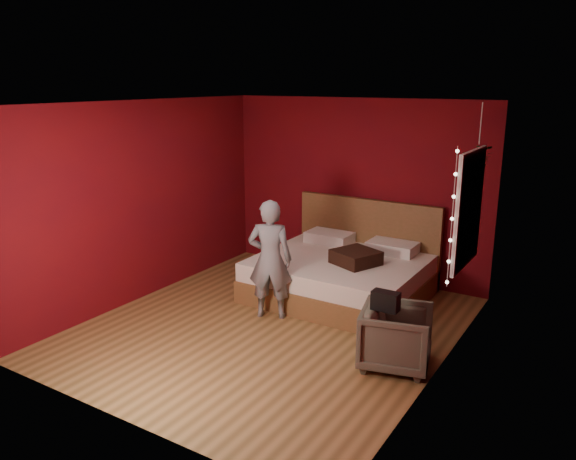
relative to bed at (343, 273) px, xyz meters
name	(u,v)px	position (x,y,z in m)	size (l,w,h in m)	color
floor	(271,327)	(-0.26, -1.38, -0.31)	(4.50, 4.50, 0.00)	olive
room_walls	(270,188)	(-0.26, -1.38, 1.37)	(4.04, 4.54, 2.62)	#600A0D
window	(468,209)	(1.70, -0.48, 1.19)	(0.05, 0.97, 1.27)	white
fairy_lights	(452,219)	(1.68, -1.01, 1.19)	(0.04, 0.04, 1.45)	silver
bed	(343,273)	(0.00, 0.00, 0.00)	(2.16, 1.84, 1.19)	brown
person	(270,259)	(-0.44, -1.12, 0.43)	(0.54, 0.35, 1.48)	slate
armchair	(396,337)	(1.34, -1.49, 0.01)	(0.68, 0.70, 0.64)	#555343
handbag	(386,301)	(1.25, -1.60, 0.42)	(0.27, 0.14, 0.19)	black
throw_pillow	(356,257)	(0.27, -0.19, 0.32)	(0.50, 0.50, 0.18)	black
hanging_plant	(478,161)	(1.62, 0.11, 1.63)	(0.41, 0.38, 0.85)	silver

